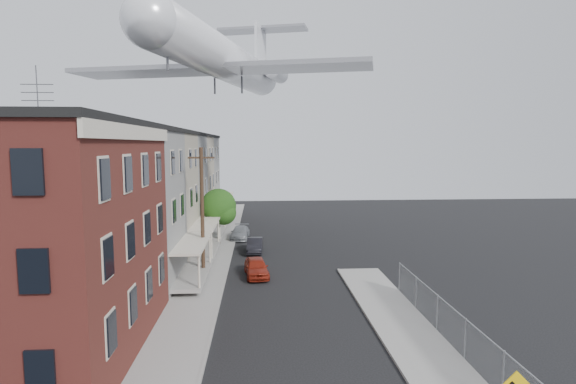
# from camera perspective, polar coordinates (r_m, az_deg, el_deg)

# --- Properties ---
(sidewalk_left) EXTENTS (3.00, 62.00, 0.12)m
(sidewalk_left) POSITION_cam_1_polar(r_m,az_deg,el_deg) (38.05, -9.42, -7.90)
(sidewalk_left) COLOR gray
(sidewalk_left) RESTS_ON ground
(sidewalk_right) EXTENTS (3.00, 26.00, 0.12)m
(sidewalk_right) POSITION_cam_1_polar(r_m,az_deg,el_deg) (22.06, 16.58, -18.69)
(sidewalk_right) COLOR gray
(sidewalk_right) RESTS_ON ground
(curb_left) EXTENTS (0.15, 62.00, 0.14)m
(curb_left) POSITION_cam_1_polar(r_m,az_deg,el_deg) (37.93, -7.22, -7.90)
(curb_left) COLOR gray
(curb_left) RESTS_ON ground
(curb_right) EXTENTS (0.15, 26.00, 0.14)m
(curb_right) POSITION_cam_1_polar(r_m,az_deg,el_deg) (21.63, 12.77, -19.07)
(curb_right) COLOR gray
(curb_right) RESTS_ON ground
(corner_building) EXTENTS (10.31, 12.30, 12.15)m
(corner_building) POSITION_cam_1_polar(r_m,az_deg,el_deg) (22.64, -30.84, -5.09)
(corner_building) COLOR #3C1413
(corner_building) RESTS_ON ground
(row_house_a) EXTENTS (11.98, 7.00, 10.30)m
(row_house_a) POSITION_cam_1_polar(r_m,az_deg,el_deg) (31.26, -22.86, -1.89)
(row_house_a) COLOR slate
(row_house_a) RESTS_ON ground
(row_house_b) EXTENTS (11.98, 7.00, 10.30)m
(row_house_b) POSITION_cam_1_polar(r_m,az_deg,el_deg) (37.89, -19.40, -0.44)
(row_house_b) COLOR #706959
(row_house_b) RESTS_ON ground
(row_house_c) EXTENTS (11.98, 7.00, 10.30)m
(row_house_c) POSITION_cam_1_polar(r_m,az_deg,el_deg) (44.63, -16.98, 0.58)
(row_house_c) COLOR slate
(row_house_c) RESTS_ON ground
(row_house_d) EXTENTS (11.98, 7.00, 10.30)m
(row_house_d) POSITION_cam_1_polar(r_m,az_deg,el_deg) (51.44, -15.20, 1.33)
(row_house_d) COLOR #706959
(row_house_d) RESTS_ON ground
(row_house_e) EXTENTS (11.98, 7.00, 10.30)m
(row_house_e) POSITION_cam_1_polar(r_m,az_deg,el_deg) (58.30, -13.84, 1.91)
(row_house_e) COLOR slate
(row_house_e) RESTS_ON ground
(chainlink_fence) EXTENTS (0.06, 18.06, 1.90)m
(chainlink_fence) POSITION_cam_1_polar(r_m,az_deg,el_deg) (21.39, 21.57, -16.94)
(chainlink_fence) COLOR gray
(chainlink_fence) RESTS_ON ground
(utility_pole) EXTENTS (1.80, 0.26, 9.00)m
(utility_pole) POSITION_cam_1_polar(r_m,az_deg,el_deg) (31.32, -10.84, -2.34)
(utility_pole) COLOR black
(utility_pole) RESTS_ON ground
(street_tree) EXTENTS (3.22, 3.20, 5.20)m
(street_tree) POSITION_cam_1_polar(r_m,az_deg,el_deg) (41.23, -8.65, -2.01)
(street_tree) COLOR black
(street_tree) RESTS_ON ground
(car_near) EXTENTS (1.95, 3.98, 1.31)m
(car_near) POSITION_cam_1_polar(r_m,az_deg,el_deg) (31.87, -4.04, -9.50)
(car_near) COLOR maroon
(car_near) RESTS_ON ground
(car_mid) EXTENTS (1.38, 3.70, 1.21)m
(car_mid) POSITION_cam_1_polar(r_m,az_deg,el_deg) (38.72, -4.24, -6.76)
(car_mid) COLOR black
(car_mid) RESTS_ON ground
(car_far) EXTENTS (1.96, 4.22, 1.19)m
(car_far) POSITION_cam_1_polar(r_m,az_deg,el_deg) (44.27, -6.11, -5.16)
(car_far) COLOR gray
(car_far) RESTS_ON ground
(airplane) EXTENTS (25.13, 28.74, 8.29)m
(airplane) POSITION_cam_1_polar(r_m,az_deg,el_deg) (40.42, -7.83, 16.19)
(airplane) COLOR white
(airplane) RESTS_ON ground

